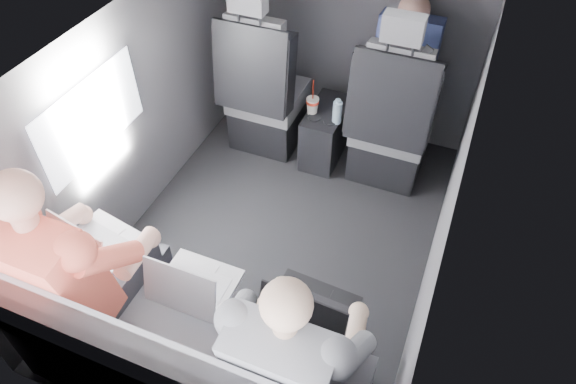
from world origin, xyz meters
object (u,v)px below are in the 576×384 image
at_px(front_seat_left, 265,98).
at_px(center_console, 326,133).
at_px(passenger_rear_right, 297,353).
at_px(laptop_silver, 193,283).
at_px(laptop_white, 95,243).
at_px(soda_cup, 312,105).
at_px(water_bottle, 337,112).
at_px(front_seat_right, 391,129).
at_px(laptop_black, 309,311).
at_px(rear_bench, 184,366).
at_px(passenger_rear_left, 79,267).
at_px(passenger_front_right, 405,62).

distance_m(front_seat_left, center_console, 0.49).
relative_size(front_seat_left, passenger_rear_right, 1.05).
bearing_deg(laptop_silver, laptop_white, 177.58).
bearing_deg(front_seat_left, soda_cup, -5.59).
distance_m(water_bottle, laptop_white, 1.73).
relative_size(front_seat_right, passenger_rear_right, 1.05).
xyz_separation_m(laptop_silver, laptop_black, (0.51, 0.06, 0.00)).
height_order(rear_bench, passenger_rear_left, passenger_rear_left).
relative_size(front_seat_right, center_console, 2.64).
distance_m(laptop_silver, passenger_front_right, 1.99).
xyz_separation_m(rear_bench, passenger_rear_left, (-0.53, 0.09, 0.35)).
bearing_deg(water_bottle, passenger_front_right, 44.77).
height_order(laptop_silver, passenger_rear_left, passenger_rear_left).
height_order(front_seat_right, passenger_front_right, front_seat_right).
distance_m(passenger_rear_left, passenger_rear_right, 1.03).
height_order(front_seat_left, passenger_rear_left, passenger_rear_left).
height_order(front_seat_left, rear_bench, front_seat_left).
bearing_deg(soda_cup, laptop_silver, -88.20).
distance_m(rear_bench, passenger_rear_left, 0.64).
relative_size(laptop_silver, passenger_rear_right, 0.28).
height_order(front_seat_right, laptop_black, front_seat_right).
relative_size(front_seat_right, laptop_white, 3.30).
relative_size(front_seat_right, laptop_silver, 3.78).
xyz_separation_m(front_seat_left, laptop_silver, (0.42, -1.68, 0.23)).
xyz_separation_m(center_console, soda_cup, (-0.08, -0.08, 0.27)).
xyz_separation_m(center_console, passenger_front_right, (0.43, 0.22, 0.54)).
bearing_deg(laptop_black, passenger_rear_right, -83.99).
distance_m(soda_cup, laptop_silver, 1.65).
bearing_deg(laptop_white, center_console, 71.71).
bearing_deg(laptop_white, water_bottle, 67.44).
bearing_deg(rear_bench, front_seat_left, 103.31).
xyz_separation_m(front_seat_left, passenger_rear_right, (0.95, -1.81, 0.22)).
height_order(laptop_white, passenger_rear_left, passenger_rear_left).
relative_size(front_seat_right, passenger_rear_left, 0.98).
distance_m(rear_bench, passenger_front_right, 2.24).
height_order(laptop_silver, passenger_rear_right, passenger_rear_right).
height_order(passenger_rear_left, passenger_front_right, passenger_rear_left).
xyz_separation_m(rear_bench, water_bottle, (0.10, 1.84, 0.17)).
xyz_separation_m(front_seat_right, soda_cup, (-0.53, -0.04, 0.07)).
bearing_deg(laptop_white, rear_bench, -23.59).
bearing_deg(front_seat_left, passenger_front_right, 16.39).
relative_size(passenger_rear_right, passenger_front_right, 1.59).
relative_size(front_seat_right, soda_cup, 4.88).
relative_size(water_bottle, laptop_silver, 0.53).
xyz_separation_m(front_seat_right, passenger_rear_left, (-0.98, -1.81, 0.26)).
bearing_deg(passenger_rear_right, laptop_black, 96.01).
height_order(center_console, rear_bench, rear_bench).
distance_m(laptop_white, passenger_rear_left, 0.16).
height_order(front_seat_right, water_bottle, front_seat_right).
relative_size(water_bottle, passenger_front_right, 0.24).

